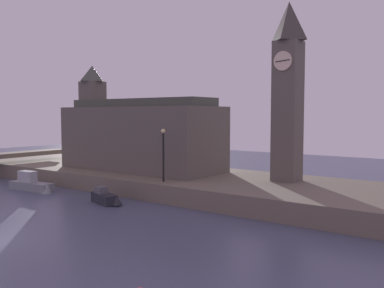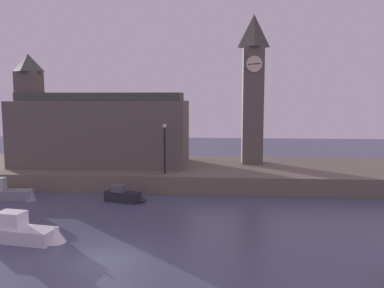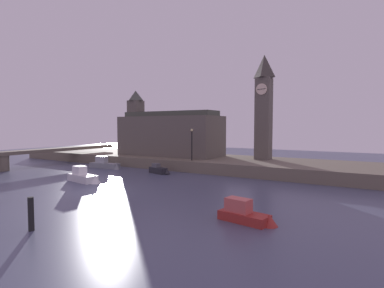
{
  "view_description": "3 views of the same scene",
  "coord_description": "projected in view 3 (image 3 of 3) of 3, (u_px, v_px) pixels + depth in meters",
  "views": [
    {
      "loc": [
        23.22,
        -10.83,
        7.03
      ],
      "look_at": [
        3.64,
        15.66,
        4.7
      ],
      "focal_mm": 39.51,
      "sensor_mm": 36.0,
      "label": 1
    },
    {
      "loc": [
        5.76,
        -19.27,
        8.29
      ],
      "look_at": [
        3.24,
        16.18,
        4.03
      ],
      "focal_mm": 38.19,
      "sensor_mm": 36.0,
      "label": 2
    },
    {
      "loc": [
        22.19,
        -20.2,
        6.22
      ],
      "look_at": [
        -0.04,
        17.06,
        3.64
      ],
      "focal_mm": 28.44,
      "sensor_mm": 36.0,
      "label": 3
    }
  ],
  "objects": [
    {
      "name": "clock_tower",
      "position": [
        264.0,
        106.0,
        42.6
      ],
      "size": [
        2.23,
        2.27,
        14.61
      ],
      "color": "#5B544C",
      "rests_on": "far_embankment"
    },
    {
      "name": "far_embankment",
      "position": [
        202.0,
        162.0,
        46.13
      ],
      "size": [
        70.0,
        12.0,
        1.5
      ],
      "primitive_type": "cube",
      "color": "#6B6051",
      "rests_on": "ground"
    },
    {
      "name": "parliament_hall",
      "position": [
        168.0,
        134.0,
        49.17
      ],
      "size": [
        16.69,
        6.79,
        10.8
      ],
      "color": "#5B544C",
      "rests_on": "far_embankment"
    },
    {
      "name": "boat_cruiser_grey",
      "position": [
        106.0,
        165.0,
        44.51
      ],
      "size": [
        5.45,
        1.74,
        1.94
      ],
      "color": "gray",
      "rests_on": "ground"
    },
    {
      "name": "boat_barge_dark",
      "position": [
        159.0,
        170.0,
        39.68
      ],
      "size": [
        3.42,
        1.72,
        1.32
      ],
      "color": "#232328",
      "rests_on": "ground"
    },
    {
      "name": "streetlamp",
      "position": [
        192.0,
        141.0,
        41.51
      ],
      "size": [
        0.36,
        0.36,
        4.34
      ],
      "color": "black",
      "rests_on": "far_embankment"
    },
    {
      "name": "boat_ferry_white",
      "position": [
        85.0,
        177.0,
        33.77
      ],
      "size": [
        4.9,
        2.13,
        1.8
      ],
      "color": "silver",
      "rests_on": "ground"
    },
    {
      "name": "mooring_post_right",
      "position": [
        31.0,
        214.0,
        18.01
      ],
      "size": [
        0.34,
        0.34,
        2.02
      ],
      "primitive_type": "cylinder",
      "color": "black",
      "rests_on": "ground"
    },
    {
      "name": "ground_plane",
      "position": [
        101.0,
        191.0,
        29.03
      ],
      "size": [
        120.0,
        120.0,
        0.0
      ],
      "primitive_type": "plane",
      "color": "#474C66"
    },
    {
      "name": "boat_dinghy_red",
      "position": [
        248.0,
        215.0,
        19.57
      ],
      "size": [
        4.1,
        1.9,
        1.58
      ],
      "color": "maroon",
      "rests_on": "ground"
    }
  ]
}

